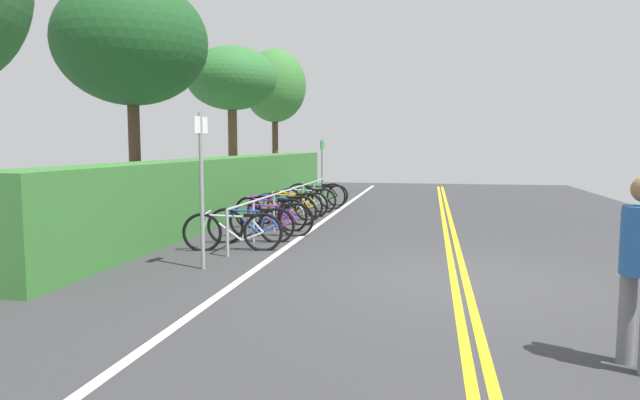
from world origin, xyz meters
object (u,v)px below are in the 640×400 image
sign_post_near (201,176)px  bicycle_6 (297,204)px  bicycle_3 (270,214)px  tree_extra (275,86)px  bicycle_8 (316,196)px  bicycle_2 (272,220)px  bicycle_0 (233,232)px  bicycle_4 (282,210)px  bike_rack (290,197)px  tree_mid (131,43)px  bicycle_9 (321,195)px  bicycle_1 (251,225)px  sign_post_far (322,164)px  tree_far_right (232,80)px  bicycle_7 (307,200)px  bicycle_5 (289,206)px

sign_post_near → bicycle_6: bearing=0.6°
bicycle_3 → tree_extra: tree_extra is taller
bicycle_3 → bicycle_8: size_ratio=1.04×
bicycle_6 → bicycle_2: bearing=-175.7°
bicycle_0 → sign_post_near: (-1.48, -0.06, 1.05)m
bicycle_0 → bicycle_3: size_ratio=0.97×
tree_extra → bicycle_4: bearing=-163.6°
bike_rack → bicycle_4: (-0.41, 0.09, -0.26)m
bicycle_2 → bicycle_4: bicycle_2 is taller
bicycle_0 → tree_mid: size_ratio=0.31×
bike_rack → bicycle_9: (3.72, -0.04, -0.28)m
bicycle_4 → bicycle_8: bicycle_8 is taller
bike_rack → bicycle_9: 3.73m
tree_extra → bicycle_1: bearing=-166.6°
bicycle_6 → tree_extra: tree_extra is taller
bike_rack → bicycle_3: (-1.19, 0.14, -0.25)m
bicycle_0 → tree_mid: (2.86, 3.40, 3.81)m
tree_mid → bike_rack: bearing=-76.4°
bike_rack → tree_extra: (8.86, 2.82, 3.51)m
bicycle_8 → sign_post_far: (1.69, 0.14, 0.85)m
bicycle_1 → sign_post_near: sign_post_near is taller
bicycle_6 → sign_post_far: sign_post_far is taller
bicycle_2 → tree_extra: 11.96m
bicycle_3 → bicycle_4: bearing=-4.0°
bicycle_1 → sign_post_far: size_ratio=0.80×
tree_far_right → bicycle_6: bearing=-135.2°
bicycle_7 → tree_extra: 8.29m
tree_mid → tree_far_right: tree_mid is taller
bicycle_4 → bicycle_9: bicycle_4 is taller
bicycle_5 → tree_far_right: 5.68m
bicycle_4 → tree_extra: 10.38m
bicycle_7 → bicycle_9: size_ratio=1.03×
bicycle_1 → bicycle_7: (4.90, 0.01, -0.00)m
bicycle_9 → bicycle_1: bearing=179.4°
bicycle_0 → bicycle_6: bicycle_0 is taller
bicycle_3 → tree_mid: (0.35, 3.35, 3.80)m
bicycle_8 → bicycle_7: bearing=173.9°
bicycle_3 → tree_far_right: 6.75m
bicycle_8 → tree_extra: size_ratio=0.31×
sign_post_near → bike_rack: bearing=-0.3°
bicycle_6 → sign_post_far: (3.38, -0.00, 0.90)m
bicycle_6 → bicycle_9: (2.53, -0.13, -0.00)m
sign_post_far → tree_mid: 7.03m
bicycle_4 → sign_post_near: bearing=-179.3°
bicycle_2 → sign_post_far: (6.66, 0.24, 0.88)m
bicycle_3 → bicycle_5: bearing=-1.0°
bicycle_2 → sign_post_near: size_ratio=0.73×
tree_far_right → bicycle_4: bearing=-147.9°
bicycle_8 → tree_mid: 6.38m
bicycle_5 → bicycle_7: bearing=-2.5°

